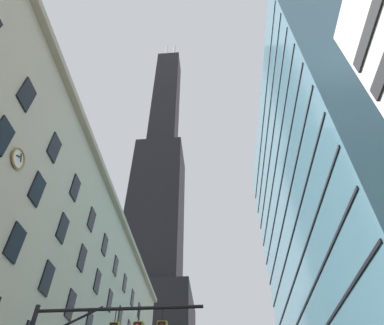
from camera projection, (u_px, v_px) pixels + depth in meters
station_building at (12, 317)px, 33.70m from camera, size 17.90×60.81×27.57m
dark_skyscraper at (153, 244)px, 112.89m from camera, size 26.40×26.40×197.74m
glass_office_midrise at (360, 225)px, 44.43m from camera, size 19.41×43.86×53.04m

